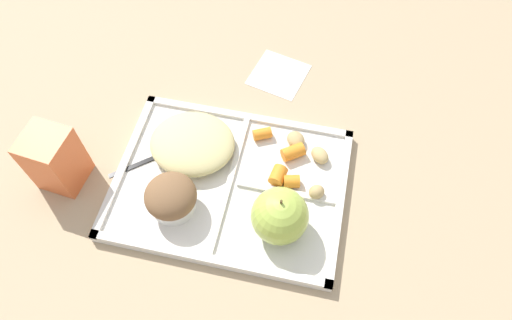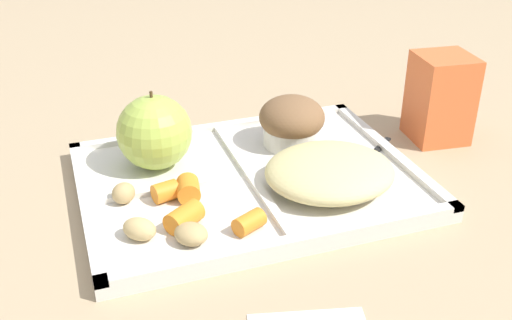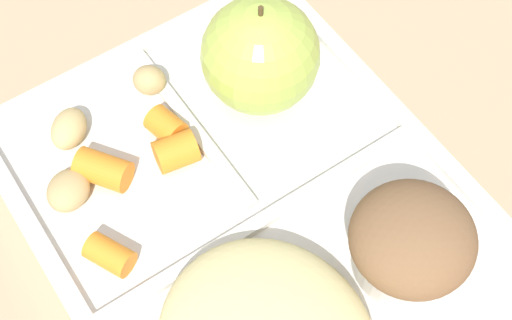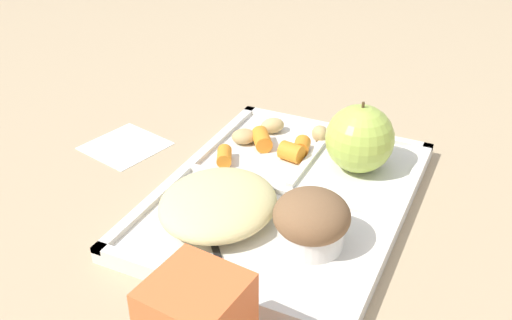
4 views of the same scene
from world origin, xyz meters
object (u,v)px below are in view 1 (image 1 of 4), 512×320
green_apple (280,216)px  bran_muffin (171,198)px  lunch_tray (230,184)px  milk_carton (55,159)px  plastic_fork (160,156)px

green_apple → bran_muffin: green_apple is taller
lunch_tray → milk_carton: milk_carton is taller
bran_muffin → lunch_tray: bearing=-141.5°
lunch_tray → plastic_fork: 0.13m
green_apple → plastic_fork: size_ratio=0.72×
milk_carton → green_apple: bearing=-177.0°
green_apple → plastic_fork: 0.24m
bran_muffin → plastic_fork: 0.10m
lunch_tray → green_apple: green_apple is taller
bran_muffin → green_apple: bearing=-180.0°
lunch_tray → milk_carton: 0.28m
milk_carton → lunch_tray: bearing=-165.4°
plastic_fork → milk_carton: 0.17m
plastic_fork → bran_muffin: bearing=120.9°
milk_carton → plastic_fork: bearing=-149.8°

